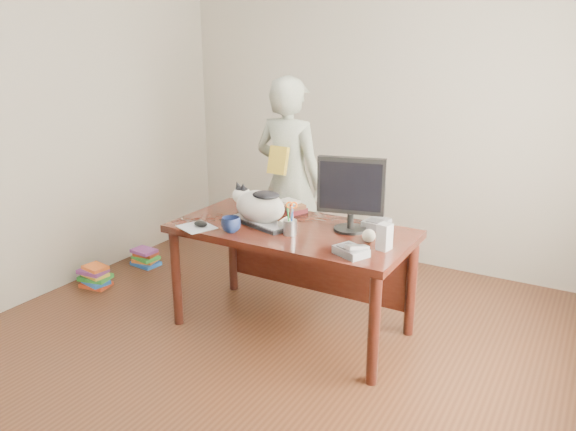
% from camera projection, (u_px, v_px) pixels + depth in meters
% --- Properties ---
extents(room, '(4.50, 4.50, 4.50)m').
position_uv_depth(room, '(238.00, 155.00, 3.07)').
color(room, black).
rests_on(room, ground).
extents(desk, '(1.60, 0.80, 0.75)m').
position_uv_depth(desk, '(297.00, 245.00, 3.86)').
color(desk, black).
rests_on(desk, ground).
extents(keyboard, '(0.51, 0.32, 0.03)m').
position_uv_depth(keyboard, '(260.00, 222.00, 3.82)').
color(keyboard, black).
rests_on(keyboard, desk).
extents(cat, '(0.47, 0.32, 0.27)m').
position_uv_depth(cat, '(258.00, 205.00, 3.79)').
color(cat, white).
rests_on(cat, keyboard).
extents(monitor, '(0.44, 0.26, 0.49)m').
position_uv_depth(monitor, '(351.00, 190.00, 3.60)').
color(monitor, black).
rests_on(monitor, desk).
extents(pen_cup, '(0.12, 0.12, 0.22)m').
position_uv_depth(pen_cup, '(290.00, 225.00, 3.60)').
color(pen_cup, '#99999E').
rests_on(pen_cup, desk).
extents(mousepad, '(0.28, 0.27, 0.01)m').
position_uv_depth(mousepad, '(197.00, 227.00, 3.76)').
color(mousepad, '#B6BBC4').
rests_on(mousepad, desk).
extents(mouse, '(0.12, 0.10, 0.04)m').
position_uv_depth(mouse, '(201.00, 224.00, 3.76)').
color(mouse, black).
rests_on(mouse, mousepad).
extents(coffee_mug, '(0.18, 0.18, 0.10)m').
position_uv_depth(coffee_mug, '(231.00, 225.00, 3.65)').
color(coffee_mug, '#0C1533').
rests_on(coffee_mug, desk).
extents(phone, '(0.23, 0.20, 0.09)m').
position_uv_depth(phone, '(352.00, 251.00, 3.26)').
color(phone, slate).
rests_on(phone, desk).
extents(speaker, '(0.09, 0.09, 0.16)m').
position_uv_depth(speaker, '(384.00, 237.00, 3.34)').
color(speaker, '#AAAAAD').
rests_on(speaker, desk).
extents(baseball, '(0.08, 0.08, 0.08)m').
position_uv_depth(baseball, '(369.00, 236.00, 3.47)').
color(baseball, white).
rests_on(baseball, desk).
extents(book_stack, '(0.26, 0.23, 0.08)m').
position_uv_depth(book_stack, '(290.00, 207.00, 4.09)').
color(book_stack, '#481318').
rests_on(book_stack, desk).
extents(calculator, '(0.16, 0.20, 0.06)m').
position_uv_depth(calculator, '(376.00, 223.00, 3.75)').
color(calculator, slate).
rests_on(calculator, desk).
extents(person, '(0.64, 0.44, 1.69)m').
position_uv_depth(person, '(289.00, 181.00, 4.59)').
color(person, beige).
rests_on(person, ground).
extents(held_book, '(0.16, 0.10, 0.22)m').
position_uv_depth(held_book, '(278.00, 160.00, 4.39)').
color(held_book, gold).
rests_on(held_book, person).
extents(book_pile_a, '(0.27, 0.22, 0.18)m').
position_uv_depth(book_pile_a, '(95.00, 277.00, 4.62)').
color(book_pile_a, '#9F3116').
rests_on(book_pile_a, ground).
extents(book_pile_b, '(0.26, 0.20, 0.15)m').
position_uv_depth(book_pile_b, '(145.00, 258.00, 5.06)').
color(book_pile_b, '#1C52AB').
rests_on(book_pile_b, ground).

